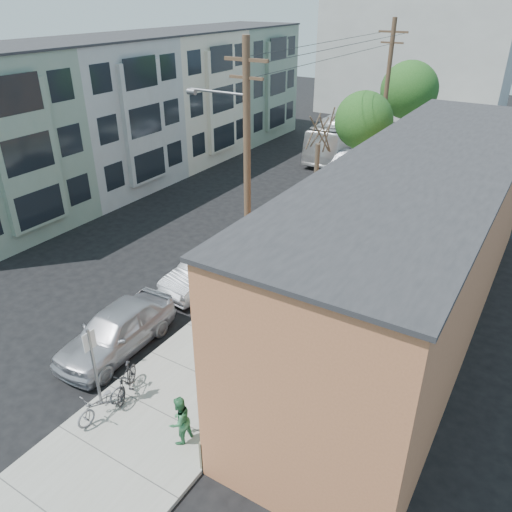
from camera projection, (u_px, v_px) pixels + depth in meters
The scene contains 27 objects.
ground at pixel (148, 312), 20.16m from camera, with size 120.00×120.00×0.00m, color black.
sidewalk at pixel (351, 234), 26.44m from camera, with size 4.50×58.00×0.15m, color gray.
cafe_building at pixel (418, 244), 18.22m from camera, with size 6.60×20.20×6.61m.
apartment_row at pixel (152, 107), 34.08m from camera, with size 6.30×32.00×9.00m.
end_cap_building at pixel (415, 54), 49.89m from camera, with size 18.00×8.00×12.00m, color #AEAEA9.
sign_post at pixel (93, 360), 14.69m from camera, with size 0.07×0.45×2.80m.
parking_meter_near at pixel (218, 287), 20.00m from camera, with size 0.14×0.14×1.24m.
parking_meter_far at pixel (298, 226), 25.19m from camera, with size 0.14×0.14×1.24m.
utility_pole_near at pixel (246, 168), 19.29m from camera, with size 3.57×0.28×10.00m.
utility_pole_far at pixel (385, 101), 31.56m from camera, with size 1.80×0.28×10.00m.
tree_bare at pixel (315, 193), 24.68m from camera, with size 0.24×0.24×4.95m.
tree_leafy_mid at pixel (364, 121), 28.07m from camera, with size 3.26×3.26×6.52m.
tree_leafy_far at pixel (409, 90), 34.31m from camera, with size 3.91×3.91×7.28m.
patio_chair_a at pixel (244, 383), 15.65m from camera, with size 0.50×0.50×0.88m, color #103B17, non-canonical shape.
patio_chair_b at pixel (215, 416), 14.43m from camera, with size 0.50×0.50×0.88m, color #103B17, non-canonical shape.
patron_grey at pixel (207, 396), 14.62m from camera, with size 0.60×0.39×1.64m, color gray.
patron_green at pixel (180, 420), 13.84m from camera, with size 0.75×0.58×1.54m, color #307949.
cyclist at pixel (250, 302), 18.72m from camera, with size 1.27×0.73×1.96m, color maroon.
cyclist_bike at pixel (250, 313), 18.94m from camera, with size 0.67×1.93×1.01m, color black.
parked_bike_a at pixel (126, 381), 15.62m from camera, with size 0.48×1.70×1.02m, color black.
parked_bike_b at pixel (102, 403), 14.84m from camera, with size 0.61×1.76×0.92m, color slate.
car_0 at pixel (116, 330), 17.69m from camera, with size 1.96×4.88×1.66m, color #AFAFB7.
car_1 at pixel (207, 270), 21.63m from camera, with size 1.61×4.61×1.52m, color #BBBCC3.
car_2 at pixel (269, 227), 25.69m from camera, with size 2.09×5.15×1.49m, color black.
car_3 at pixel (319, 191), 30.23m from camera, with size 2.63×5.71×1.59m, color gray.
car_4 at pixel (348, 164), 34.82m from camera, with size 1.70×4.87×1.61m, color gray.
bus at pixel (344, 134), 39.34m from camera, with size 2.56×10.92×3.04m, color white.
Camera 1 is at (12.49, -11.99, 11.44)m, focal length 35.00 mm.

